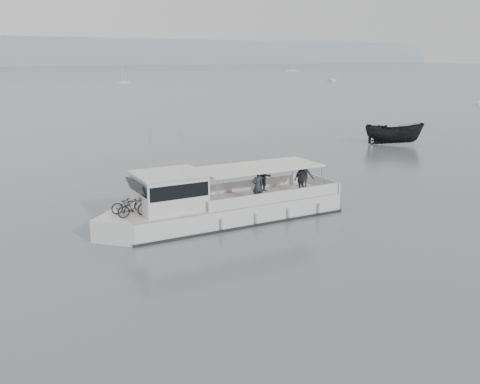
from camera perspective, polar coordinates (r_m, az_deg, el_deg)
ground at (r=30.21m, az=-9.16°, el=-3.71°), size 1400.00×1400.00×0.00m
tour_boat at (r=30.28m, az=-2.92°, el=-1.49°), size 14.92×4.84×6.21m
dark_motorboat at (r=59.91m, az=16.11°, el=5.99°), size 6.19×5.77×2.38m
moored_fleet at (r=191.12m, az=-24.07°, el=10.39°), size 389.91×289.77×10.05m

